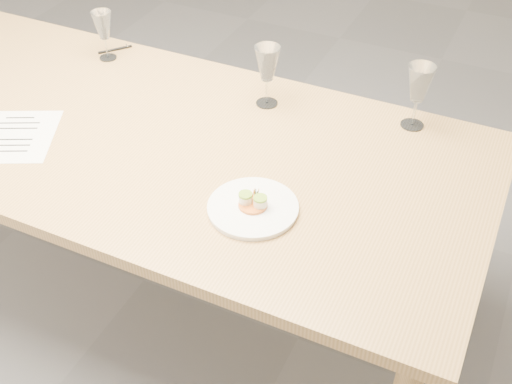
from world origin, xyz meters
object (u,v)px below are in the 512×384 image
at_px(wine_glass_1, 267,65).
at_px(wine_glass_2, 419,85).
at_px(dining_table, 120,141).
at_px(dinner_plate, 253,207).
at_px(ballpoint_pen, 115,49).
at_px(recipe_sheet, 18,136).
at_px(wine_glass_0, 103,26).

relative_size(wine_glass_1, wine_glass_2, 0.98).
xyz_separation_m(dining_table, wine_glass_1, (0.39, 0.32, 0.22)).
bearing_deg(wine_glass_2, wine_glass_1, -170.36).
xyz_separation_m(dinner_plate, wine_glass_1, (-0.19, 0.51, 0.14)).
xyz_separation_m(dinner_plate, ballpoint_pen, (-0.88, 0.61, -0.01)).
height_order(dining_table, recipe_sheet, recipe_sheet).
height_order(dining_table, wine_glass_2, wine_glass_2).
distance_m(wine_glass_0, wine_glass_2, 1.16).
bearing_deg(dinner_plate, ballpoint_pen, 145.24).
distance_m(wine_glass_1, wine_glass_2, 0.49).
distance_m(dinner_plate, wine_glass_0, 1.03).
bearing_deg(dinner_plate, dining_table, 161.74).
height_order(recipe_sheet, wine_glass_2, wine_glass_2).
xyz_separation_m(dining_table, dinner_plate, (0.58, -0.19, 0.08)).
bearing_deg(wine_glass_0, recipe_sheet, -85.75).
height_order(wine_glass_0, wine_glass_1, wine_glass_1).
xyz_separation_m(ballpoint_pen, wine_glass_2, (1.17, -0.02, 0.15)).
height_order(dining_table, dinner_plate, dinner_plate).
bearing_deg(wine_glass_0, ballpoint_pen, 99.95).
relative_size(wine_glass_0, wine_glass_2, 0.86).
distance_m(dining_table, wine_glass_2, 0.98).
distance_m(dining_table, wine_glass_0, 0.50).
distance_m(ballpoint_pen, wine_glass_0, 0.14).
bearing_deg(dining_table, ballpoint_pen, 125.59).
relative_size(ballpoint_pen, wine_glass_1, 0.52).
bearing_deg(ballpoint_pen, dining_table, -105.33).
xyz_separation_m(ballpoint_pen, wine_glass_0, (0.01, -0.06, 0.12)).
bearing_deg(dining_table, recipe_sheet, -142.51).
relative_size(recipe_sheet, wine_glass_1, 1.70).
bearing_deg(ballpoint_pen, wine_glass_1, -59.03).
height_order(recipe_sheet, wine_glass_1, wine_glass_1).
height_order(dining_table, wine_glass_0, wine_glass_0).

